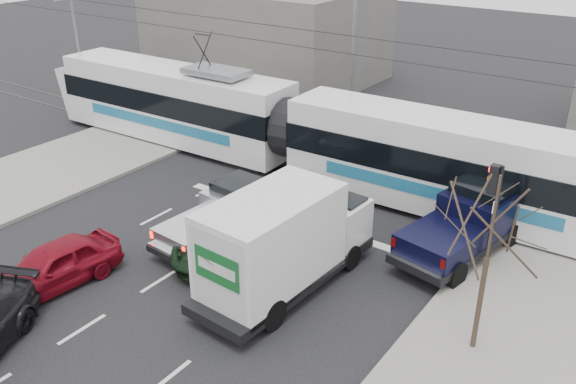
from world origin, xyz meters
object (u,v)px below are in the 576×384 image
Objects in this scene: tram at (292,130)px; navy_pickup at (469,221)px; bare_tree at (492,226)px; street_lamp_far at (351,31)px; silver_pickup at (227,212)px; green_car at (231,228)px; traffic_signal at (494,195)px; red_car at (54,266)px; box_truck at (284,242)px.

navy_pickup is (8.84, -2.27, -0.79)m from tram.
street_lamp_far is at bearing 131.12° from bare_tree.
silver_pickup reaches higher than green_car.
traffic_signal is at bearing 6.46° from green_car.
silver_pickup is at bearing -160.06° from traffic_signal.
bare_tree reaches higher than red_car.
traffic_signal is 0.85× the size of red_car.
silver_pickup is at bearing -141.58° from navy_pickup.
red_car is at bearing -140.67° from green_car.
navy_pickup is (-0.90, 0.86, -1.57)m from traffic_signal.
silver_pickup is 3.95m from box_truck.
traffic_signal is 8.63m from green_car.
street_lamp_far is 1.34× the size of box_truck.
green_car is (2.16, -6.74, -1.17)m from tram.
bare_tree is 0.56× the size of street_lamp_far.
tram is (0.91, -6.37, -3.16)m from street_lamp_far.
bare_tree is at bearing 8.37° from box_truck.
red_car is (-9.72, -9.39, -0.45)m from navy_pickup.
green_car is 1.34× the size of red_car.
street_lamp_far is (-11.79, 13.50, 1.32)m from bare_tree.
red_car is (0.04, -18.03, -4.39)m from street_lamp_far.
navy_pickup is at bearing 49.88° from red_car.
red_car is at bearing -125.21° from navy_pickup.
street_lamp_far reaches higher than traffic_signal.
box_truck is (-5.84, -0.54, -2.16)m from bare_tree.
navy_pickup is 8.05m from green_car.
red_car is at bearing -95.85° from tram.
navy_pickup is at bearing 14.78° from green_car.
bare_tree is at bearing -48.88° from street_lamp_far.
green_car reaches higher than red_car.
tram is at bearing 162.19° from traffic_signal.
street_lamp_far is 0.33× the size of tram.
street_lamp_far reaches higher than box_truck.
silver_pickup is 0.91× the size of navy_pickup.
traffic_signal is 0.53× the size of box_truck.
street_lamp_far is at bearing 116.05° from box_truck.
box_truck is 3.14m from green_car.
street_lamp_far is 13.40m from silver_pickup.
traffic_signal reaches higher than silver_pickup.
silver_pickup is at bearing -78.19° from tram.
bare_tree is 9.88m from silver_pickup.
navy_pickup is 1.40× the size of red_car.
bare_tree is at bearing -1.90° from silver_pickup.
bare_tree is 12.96m from red_car.
box_truck reaches higher than green_car.
traffic_signal is 2.01m from navy_pickup.
street_lamp_far is 15.64m from box_truck.
traffic_signal is at bearing -41.72° from street_lamp_far.
box_truck is at bearing -58.29° from tram.
navy_pickup is at bearing 31.75° from silver_pickup.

